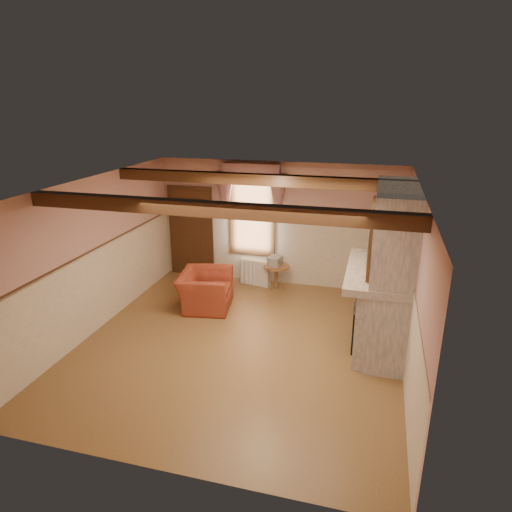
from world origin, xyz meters
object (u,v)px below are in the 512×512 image
(oil_lamp, at_px, (380,255))
(armchair, at_px, (205,290))
(radiator, at_px, (255,272))
(side_table, at_px, (276,277))
(bowl, at_px, (379,269))
(mantel_clock, at_px, (380,252))

(oil_lamp, bearing_deg, armchair, 173.40)
(radiator, bearing_deg, side_table, -0.68)
(side_table, distance_m, bowl, 3.29)
(radiator, bearing_deg, armchair, -105.01)
(side_table, xyz_separation_m, bowl, (2.18, -2.15, 1.19))
(armchair, xyz_separation_m, bowl, (3.38, -0.83, 1.09))
(armchair, relative_size, radiator, 1.64)
(radiator, height_order, mantel_clock, mantel_clock)
(mantel_clock, bearing_deg, side_table, 147.19)
(radiator, xyz_separation_m, bowl, (2.70, -2.26, 1.17))
(armchair, relative_size, side_table, 1.98)
(armchair, height_order, side_table, armchair)
(side_table, bearing_deg, radiator, 168.99)
(bowl, relative_size, oil_lamp, 1.32)
(radiator, xyz_separation_m, oil_lamp, (2.70, -1.81, 1.26))
(side_table, relative_size, bowl, 1.57)
(side_table, relative_size, radiator, 0.83)
(armchair, relative_size, oil_lamp, 4.09)
(side_table, height_order, radiator, radiator)
(radiator, bearing_deg, oil_lamp, -23.55)
(bowl, xyz_separation_m, mantel_clock, (0.00, 0.75, 0.05))
(armchair, relative_size, bowl, 3.10)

